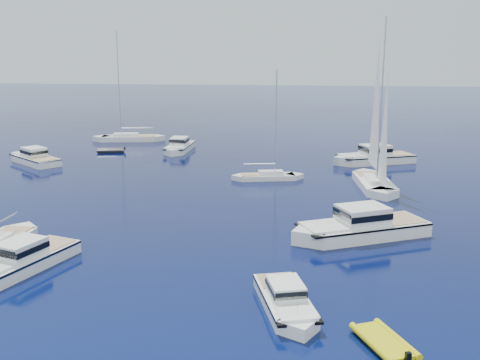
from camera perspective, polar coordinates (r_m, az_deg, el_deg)
name	(u,v)px	position (r m, az deg, el deg)	size (l,w,h in m)	color
ground	(166,339)	(28.37, -7.55, -15.78)	(400.00, 400.00, 0.00)	navy
motor_cruiser_near	(286,310)	(31.04, 4.71, -13.02)	(2.32, 7.60, 1.99)	white
motor_cruiser_left	(20,270)	(38.65, -21.47, -8.52)	(2.84, 9.29, 2.44)	white
motor_cruiser_centre	(359,237)	(42.97, 12.00, -5.71)	(3.54, 11.56, 3.03)	white
motor_cruiser_far_l	(34,163)	(73.72, -20.23, 1.63)	(2.96, 9.68, 2.54)	white
motor_cruiser_distant	(373,163)	(71.08, 13.39, 1.68)	(3.41, 11.14, 2.92)	silver
motor_cruiser_horizon	(179,151)	(77.91, -6.21, 2.95)	(2.84, 9.29, 2.44)	white
sailboat_centre	(268,179)	(60.54, 2.84, 0.07)	(2.14, 8.25, 12.12)	silver
sailboat_sails_r	(374,187)	(58.61, 13.48, -0.72)	(3.07, 11.81, 17.36)	white
sailboat_far_l	(129,141)	(88.04, -11.22, 3.95)	(3.03, 11.64, 17.11)	silver
tender_yellow	(384,346)	(28.38, 14.43, -16.09)	(2.08, 3.83, 0.95)	#D5CD0C
tender_grey_far	(111,152)	(78.54, -13.03, 2.77)	(2.07, 3.80, 0.95)	black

